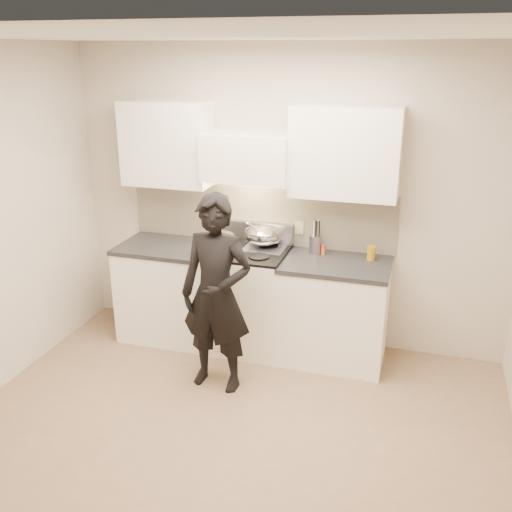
{
  "coord_description": "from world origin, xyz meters",
  "views": [
    {
      "loc": [
        1.19,
        -3.13,
        2.63
      ],
      "look_at": [
        -0.08,
        1.05,
        1.04
      ],
      "focal_mm": 40.0,
      "sensor_mm": 36.0,
      "label": 1
    }
  ],
  "objects_px": {
    "stove": "(245,298)",
    "wok": "(264,235)",
    "utensil_crock": "(316,243)",
    "person": "(216,295)",
    "counter_right": "(334,311)"
  },
  "relations": [
    {
      "from": "counter_right",
      "to": "utensil_crock",
      "type": "relative_size",
      "value": 3.05
    },
    {
      "from": "stove",
      "to": "person",
      "type": "height_order",
      "value": "person"
    },
    {
      "from": "wok",
      "to": "utensil_crock",
      "type": "relative_size",
      "value": 1.42
    },
    {
      "from": "utensil_crock",
      "to": "person",
      "type": "xyz_separation_m",
      "value": [
        -0.61,
        -0.88,
        -0.2
      ]
    },
    {
      "from": "wok",
      "to": "utensil_crock",
      "type": "bearing_deg",
      "value": 4.01
    },
    {
      "from": "wok",
      "to": "person",
      "type": "bearing_deg",
      "value": -99.41
    },
    {
      "from": "stove",
      "to": "person",
      "type": "bearing_deg",
      "value": -90.12
    },
    {
      "from": "person",
      "to": "counter_right",
      "type": "bearing_deg",
      "value": 44.1
    },
    {
      "from": "counter_right",
      "to": "wok",
      "type": "distance_m",
      "value": 0.92
    },
    {
      "from": "stove",
      "to": "wok",
      "type": "relative_size",
      "value": 2.24
    },
    {
      "from": "wok",
      "to": "person",
      "type": "relative_size",
      "value": 0.27
    },
    {
      "from": "counter_right",
      "to": "utensil_crock",
      "type": "bearing_deg",
      "value": 141.24
    },
    {
      "from": "stove",
      "to": "utensil_crock",
      "type": "bearing_deg",
      "value": 16.25
    },
    {
      "from": "stove",
      "to": "utensil_crock",
      "type": "height_order",
      "value": "utensil_crock"
    },
    {
      "from": "wok",
      "to": "utensil_crock",
      "type": "height_order",
      "value": "wok"
    }
  ]
}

